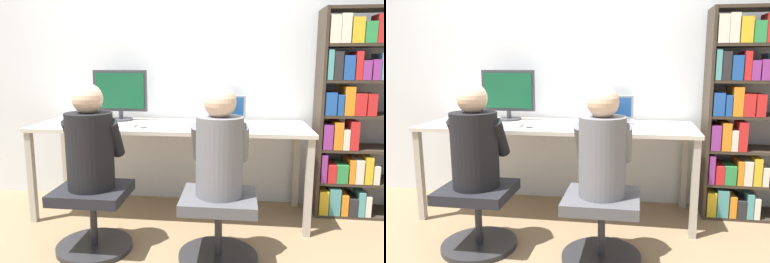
# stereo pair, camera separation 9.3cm
# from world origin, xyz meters

# --- Properties ---
(ground_plane) EXTENTS (14.00, 14.00, 0.00)m
(ground_plane) POSITION_xyz_m (0.00, 0.00, 0.00)
(ground_plane) COLOR #846B4C
(wall_back) EXTENTS (10.00, 0.05, 2.60)m
(wall_back) POSITION_xyz_m (0.00, 0.74, 1.30)
(wall_back) COLOR silver
(wall_back) RESTS_ON ground_plane
(desk) EXTENTS (2.21, 0.67, 0.76)m
(desk) POSITION_xyz_m (0.00, 0.34, 0.70)
(desk) COLOR beige
(desk) RESTS_ON ground_plane
(desktop_monitor) EXTENTS (0.48, 0.21, 0.43)m
(desktop_monitor) POSITION_xyz_m (-0.47, 0.52, 0.98)
(desktop_monitor) COLOR #333338
(desktop_monitor) RESTS_ON desk
(laptop) EXTENTS (0.33, 0.26, 0.22)m
(laptop) POSITION_xyz_m (0.45, 0.54, 0.81)
(laptop) COLOR gray
(laptop) RESTS_ON desk
(keyboard) EXTENTS (0.44, 0.15, 0.03)m
(keyboard) POSITION_xyz_m (-0.47, 0.19, 0.78)
(keyboard) COLOR #B2B2B7
(keyboard) RESTS_ON desk
(computer_mouse_by_keyboard) EXTENTS (0.07, 0.10, 0.04)m
(computer_mouse_by_keyboard) POSITION_xyz_m (-0.19, 0.17, 0.78)
(computer_mouse_by_keyboard) COLOR silver
(computer_mouse_by_keyboard) RESTS_ON desk
(office_chair_left) EXTENTS (0.51, 0.51, 0.44)m
(office_chair_left) POSITION_xyz_m (-0.41, -0.34, 0.25)
(office_chair_left) COLOR #262628
(office_chair_left) RESTS_ON ground_plane
(office_chair_right) EXTENTS (0.51, 0.51, 0.44)m
(office_chair_right) POSITION_xyz_m (0.44, -0.38, 0.25)
(office_chair_right) COLOR #262628
(office_chair_right) RESTS_ON ground_plane
(person_at_monitor) EXTENTS (0.38, 0.34, 0.69)m
(person_at_monitor) POSITION_xyz_m (-0.41, -0.33, 0.74)
(person_at_monitor) COLOR black
(person_at_monitor) RESTS_ON office_chair_left
(person_at_laptop) EXTENTS (0.36, 0.32, 0.69)m
(person_at_laptop) POSITION_xyz_m (0.44, -0.37, 0.74)
(person_at_laptop) COLOR slate
(person_at_laptop) RESTS_ON office_chair_right
(bookshelf) EXTENTS (0.83, 0.32, 1.68)m
(bookshelf) POSITION_xyz_m (1.50, 0.51, 0.85)
(bookshelf) COLOR #382D23
(bookshelf) RESTS_ON ground_plane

